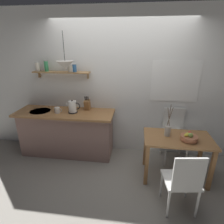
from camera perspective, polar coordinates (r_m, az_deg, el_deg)
The scene contains 13 objects.
ground_plane at distance 3.49m, azimuth 1.12°, elevation -16.31°, with size 14.00×14.00×0.00m, color gray.
back_wall at distance 3.50m, azimuth 5.88°, elevation 8.22°, with size 6.80×0.11×2.70m.
kitchen_counter at distance 3.74m, azimuth -13.75°, elevation -6.13°, with size 1.83×0.63×0.89m.
wall_shelf at distance 3.58m, azimuth -15.93°, elevation 12.45°, with size 1.06×0.20×0.32m.
dining_table at distance 3.11m, azimuth 19.51°, elevation -9.47°, with size 1.04×0.61×0.73m.
dining_chair_near at distance 2.58m, azimuth 21.22°, elevation -19.09°, with size 0.48×0.45×0.91m.
dining_chair_far at distance 3.64m, azimuth 18.60°, elevation -6.01°, with size 0.48×0.47×0.98m.
fruit_bowl at distance 3.00m, azimuth 22.74°, elevation -7.21°, with size 0.25×0.25×0.14m.
twig_vase at distance 3.02m, azimuth 16.85°, elevation -5.40°, with size 0.10×0.09×0.52m.
electric_kettle at distance 3.44m, azimuth -12.07°, elevation 1.52°, with size 0.26×0.17×0.24m.
knife_block at distance 3.54m, azimuth -7.67°, elevation 2.31°, with size 0.10×0.15×0.28m.
coffee_mug_by_sink at distance 3.51m, azimuth -16.55°, elevation 0.57°, with size 0.14×0.09×0.11m.
pendant_lamp at distance 3.26m, azimuth -14.27°, elevation 13.92°, with size 0.30×0.30×0.60m.
Camera 1 is at (0.31, -2.77, 2.11)m, focal length 29.54 mm.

